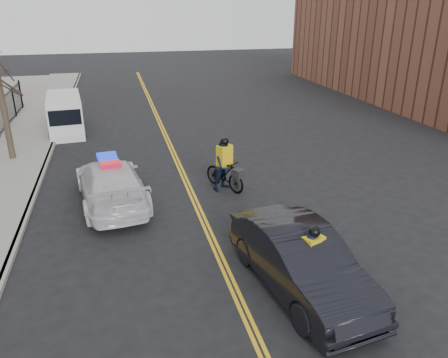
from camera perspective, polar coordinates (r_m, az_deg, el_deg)
name	(u,v)px	position (r m, az deg, el deg)	size (l,w,h in m)	color
ground	(214,245)	(13.77, -1.25, -8.63)	(120.00, 120.00, 0.00)	black
center_line_left	(175,162)	(20.93, -6.36, 2.28)	(0.10, 60.00, 0.01)	yellow
center_line_right	(179,161)	(20.95, -5.92, 2.32)	(0.10, 60.00, 0.01)	yellow
sidewalk	(7,174)	(21.33, -26.49, 0.61)	(3.00, 60.00, 0.15)	gray
curb	(43,171)	(21.04, -22.53, 0.98)	(0.20, 60.00, 0.15)	gray
building_across	(446,25)	(38.48, 27.03, 17.48)	(12.00, 30.00, 11.00)	brown
police_cruiser	(111,183)	(16.75, -14.57, -0.45)	(2.95, 5.84, 1.78)	silver
dark_sedan	(300,261)	(11.58, 9.93, -10.47)	(1.82, 5.21, 1.72)	black
cargo_van	(65,115)	(27.06, -20.01, 7.86)	(2.28, 5.13, 2.09)	white
cyclist_near	(311,271)	(11.57, 11.32, -11.69)	(1.34, 2.09, 1.94)	black
cyclist_far	(225,169)	(17.43, 0.09, 1.30)	(1.57, 2.17, 2.17)	black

